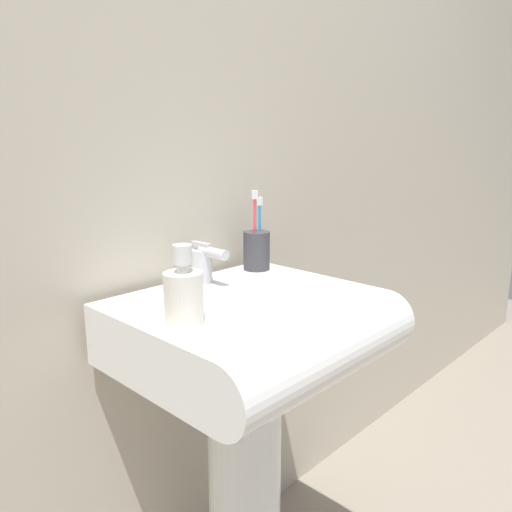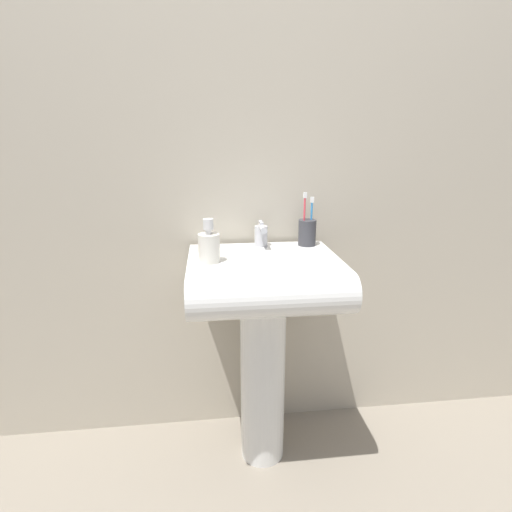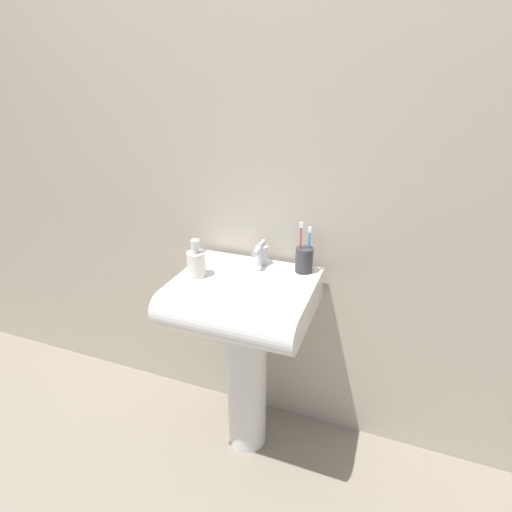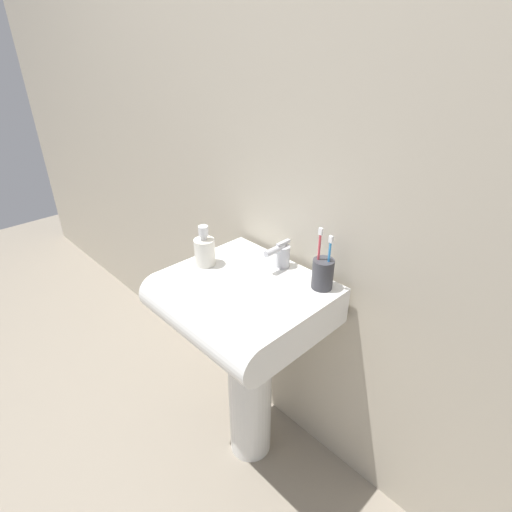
# 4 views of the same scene
# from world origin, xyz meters

# --- Properties ---
(ground_plane) EXTENTS (6.00, 6.00, 0.00)m
(ground_plane) POSITION_xyz_m (0.00, 0.00, 0.00)
(ground_plane) COLOR gray
(ground_plane) RESTS_ON ground
(wall_back) EXTENTS (5.00, 0.05, 2.40)m
(wall_back) POSITION_xyz_m (0.00, 0.24, 1.20)
(wall_back) COLOR #B7AD99
(wall_back) RESTS_ON ground
(sink_pedestal) EXTENTS (0.16, 0.16, 0.66)m
(sink_pedestal) POSITION_xyz_m (0.00, 0.00, 0.33)
(sink_pedestal) COLOR white
(sink_pedestal) RESTS_ON ground
(sink_basin) EXTENTS (0.50, 0.44, 0.12)m
(sink_basin) POSITION_xyz_m (0.00, -0.05, 0.72)
(sink_basin) COLOR white
(sink_basin) RESTS_ON sink_pedestal
(faucet) EXTENTS (0.05, 0.11, 0.09)m
(faucet) POSITION_xyz_m (0.01, 0.14, 0.83)
(faucet) COLOR #B7B7BC
(faucet) RESTS_ON sink_basin
(toothbrush_cup) EXTENTS (0.06, 0.06, 0.20)m
(toothbrush_cup) POSITION_xyz_m (0.18, 0.13, 0.84)
(toothbrush_cup) COLOR #38383D
(toothbrush_cup) RESTS_ON sink_basin
(soap_bottle) EXTENTS (0.07, 0.07, 0.14)m
(soap_bottle) POSITION_xyz_m (-0.18, -0.03, 0.84)
(soap_bottle) COLOR silver
(soap_bottle) RESTS_ON sink_basin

